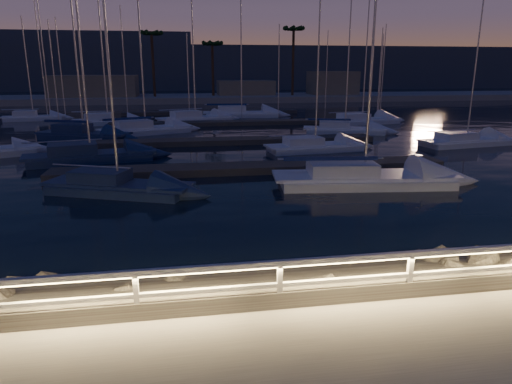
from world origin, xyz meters
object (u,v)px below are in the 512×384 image
(guard_rail, at_px, (366,267))
(sailboat_n, at_px, (193,118))
(sailboat_c, at_px, (313,146))
(sailboat_h, at_px, (464,140))
(sailboat_i, at_px, (106,121))
(sailboat_m, at_px, (32,117))
(sailboat_j, at_px, (143,129))
(sailboat_d, at_px, (360,177))
(sailboat_g, at_px, (343,129))
(sailboat_l, at_px, (360,120))
(sailboat_k, at_px, (240,113))
(sailboat_b, at_px, (115,185))
(sailboat_e, at_px, (82,134))
(sailboat_f, at_px, (87,155))

(guard_rail, distance_m, sailboat_n, 41.02)
(sailboat_c, height_order, sailboat_h, sailboat_h)
(sailboat_i, height_order, sailboat_m, sailboat_i)
(sailboat_c, distance_m, sailboat_j, 16.38)
(guard_rail, xyz_separation_m, sailboat_d, (4.73, 12.03, -0.94))
(sailboat_g, bearing_deg, sailboat_i, 171.73)
(sailboat_h, xyz_separation_m, sailboat_l, (-2.44, 14.37, 0.03))
(sailboat_i, distance_m, sailboat_k, 15.63)
(sailboat_n, bearing_deg, sailboat_g, -60.57)
(sailboat_b, bearing_deg, sailboat_l, 70.16)
(sailboat_c, distance_m, sailboat_d, 9.69)
(sailboat_e, relative_size, sailboat_m, 1.18)
(guard_rail, bearing_deg, sailboat_k, 86.05)
(sailboat_j, bearing_deg, sailboat_i, 96.90)
(sailboat_b, xyz_separation_m, sailboat_i, (-4.38, 27.71, 0.03))
(sailboat_l, xyz_separation_m, sailboat_m, (-34.75, 9.02, -0.00))
(sailboat_b, relative_size, sailboat_f, 0.89)
(sailboat_b, height_order, sailboat_l, sailboat_l)
(sailboat_j, xyz_separation_m, sailboat_l, (21.77, 4.08, -0.04))
(sailboat_b, xyz_separation_m, sailboat_n, (4.54, 28.49, 0.05))
(sailboat_f, bearing_deg, sailboat_n, 58.45)
(sailboat_e, bearing_deg, sailboat_b, -53.54)
(sailboat_j, relative_size, sailboat_k, 0.89)
(sailboat_k, bearing_deg, sailboat_d, -83.10)
(sailboat_b, bearing_deg, sailboat_m, 133.58)
(sailboat_f, height_order, sailboat_i, sailboat_f)
(sailboat_f, distance_m, sailboat_g, 22.29)
(guard_rail, distance_m, sailboat_e, 32.32)
(sailboat_b, height_order, sailboat_c, sailboat_c)
(guard_rail, height_order, sailboat_c, sailboat_c)
(sailboat_i, bearing_deg, sailboat_g, -27.34)
(sailboat_i, distance_m, sailboat_n, 8.96)
(sailboat_e, relative_size, sailboat_i, 1.06)
(sailboat_g, relative_size, sailboat_j, 0.90)
(sailboat_b, distance_m, sailboat_f, 8.32)
(sailboat_c, bearing_deg, sailboat_i, 124.84)
(sailboat_j, height_order, sailboat_k, sailboat_k)
(sailboat_j, bearing_deg, guard_rail, -99.89)
(sailboat_d, distance_m, sailboat_j, 23.69)
(sailboat_j, distance_m, sailboat_k, 16.84)
(sailboat_i, relative_size, sailboat_l, 0.87)
(sailboat_b, bearing_deg, sailboat_f, 130.62)
(sailboat_e, xyz_separation_m, sailboat_m, (-8.27, 15.57, -0.05))
(sailboat_g, bearing_deg, sailboat_f, -137.47)
(sailboat_e, height_order, sailboat_l, sailboat_l)
(sailboat_j, bearing_deg, sailboat_e, -174.58)
(sailboat_j, bearing_deg, sailboat_f, -123.96)
(sailboat_h, bearing_deg, sailboat_m, 138.74)
(sailboat_d, distance_m, sailboat_h, 16.02)
(sailboat_n, bearing_deg, sailboat_k, 20.79)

